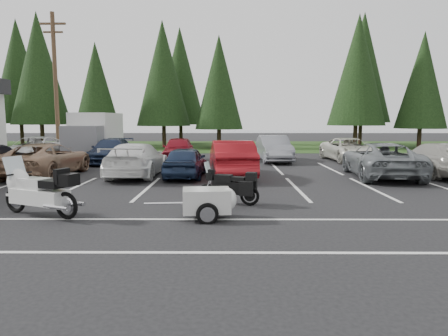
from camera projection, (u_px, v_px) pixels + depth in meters
ground at (207, 194)px, 13.42m from camera, size 120.00×120.00×0.00m
grass_strip at (220, 146)px, 37.24m from camera, size 80.00×16.00×0.01m
lake_water at (246, 134)px, 67.98m from camera, size 70.00×50.00×0.02m
utility_pole at (56, 84)px, 24.82m from camera, size 1.60×0.26×9.00m
box_truck at (92, 135)px, 25.70m from camera, size 2.40×5.60×2.90m
stall_markings at (209, 184)px, 15.40m from camera, size 32.00×16.00×0.01m
conifer_2 at (39, 69)px, 35.31m from camera, size 5.10×5.10×11.89m
conifer_3 at (96, 87)px, 34.09m from camera, size 3.87×3.87×9.02m
conifer_4 at (163, 73)px, 35.39m from camera, size 4.80×4.80×11.17m
conifer_5 at (219, 82)px, 34.17m from camera, size 4.14×4.14×9.63m
conifer_6 at (358, 70)px, 34.46m from camera, size 4.93×4.93×11.48m
conifer_7 at (423, 80)px, 34.23m from camera, size 4.27×4.27×9.94m
conifer_back_a at (18, 71)px, 39.48m from camera, size 5.28×5.28×12.30m
conifer_back_b at (180, 76)px, 39.92m from camera, size 4.97×4.97×11.58m
conifer_back_c at (363, 68)px, 39.01m from camera, size 5.50×5.50×12.81m
car_near_2 at (46, 159)px, 17.57m from camera, size 2.62×5.32×1.45m
car_near_3 at (137, 160)px, 17.45m from camera, size 2.17×5.08×1.46m
car_near_4 at (186, 162)px, 17.16m from camera, size 1.75×4.00×1.34m
car_near_5 at (232, 158)px, 17.30m from camera, size 2.12×4.96×1.59m
car_near_6 at (381, 160)px, 17.18m from camera, size 2.98×5.60×1.50m
car_near_7 at (436, 159)px, 17.67m from camera, size 2.18×5.11×1.47m
car_far_0 at (35, 149)px, 23.15m from camera, size 2.48×5.35×1.49m
car_far_1 at (111, 151)px, 22.89m from camera, size 2.03×4.77×1.37m
car_far_2 at (179, 149)px, 23.48m from camera, size 1.91×4.35×1.46m
car_far_3 at (274, 149)px, 23.60m from camera, size 1.88×4.73×1.53m
car_far_4 at (349, 150)px, 23.70m from camera, size 2.65×5.12×1.38m
touring_motorcycle at (39, 187)px, 10.22m from camera, size 2.88×1.91×1.54m
cargo_trailer at (206, 204)px, 9.94m from camera, size 1.78×1.12×0.78m
adventure_motorcycle at (228, 183)px, 11.66m from camera, size 2.19×1.30×1.26m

